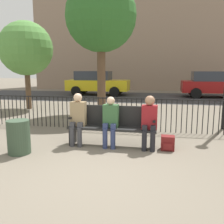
# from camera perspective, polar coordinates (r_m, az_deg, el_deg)

# --- Properties ---
(ground_plane) EXTENTS (80.00, 80.00, 0.00)m
(ground_plane) POSITION_cam_1_polar(r_m,az_deg,el_deg) (4.35, -4.39, -14.15)
(ground_plane) COLOR #706656
(park_bench) EXTENTS (2.03, 0.45, 0.92)m
(park_bench) POSITION_cam_1_polar(r_m,az_deg,el_deg) (5.80, 0.16, -2.77)
(park_bench) COLOR black
(park_bench) RESTS_ON ground
(seated_person_0) EXTENTS (0.34, 0.39, 1.21)m
(seated_person_0) POSITION_cam_1_polar(r_m,az_deg,el_deg) (5.85, -7.82, -1.01)
(seated_person_0) COLOR #3D3D42
(seated_person_0) RESTS_ON ground
(seated_person_1) EXTENTS (0.34, 0.39, 1.15)m
(seated_person_1) POSITION_cam_1_polar(r_m,az_deg,el_deg) (5.65, -0.35, -1.68)
(seated_person_1) COLOR navy
(seated_person_1) RESTS_ON ground
(seated_person_2) EXTENTS (0.34, 0.39, 1.19)m
(seated_person_2) POSITION_cam_1_polar(r_m,az_deg,el_deg) (5.54, 8.54, -1.67)
(seated_person_2) COLOR black
(seated_person_2) RESTS_ON ground
(backpack) EXTENTS (0.29, 0.28, 0.32)m
(backpack) POSITION_cam_1_polar(r_m,az_deg,el_deg) (5.67, 12.60, -6.94)
(backpack) COLOR maroon
(backpack) RESTS_ON ground
(fence_railing) EXTENTS (9.01, 0.03, 0.95)m
(fence_railing) POSITION_cam_1_polar(r_m,az_deg,el_deg) (7.22, 2.30, 0.19)
(fence_railing) COLOR black
(fence_railing) RESTS_ON ground
(tree_0) EXTENTS (2.72, 2.72, 5.11)m
(tree_0) POSITION_cam_1_polar(r_m,az_deg,el_deg) (10.11, -2.55, 20.91)
(tree_0) COLOR brown
(tree_0) RESTS_ON ground
(tree_1) EXTENTS (2.33, 2.33, 3.81)m
(tree_1) POSITION_cam_1_polar(r_m,az_deg,el_deg) (11.76, -19.09, 13.49)
(tree_1) COLOR brown
(tree_1) RESTS_ON ground
(street_surface) EXTENTS (24.00, 6.00, 0.01)m
(street_surface) POSITION_cam_1_polar(r_m,az_deg,el_deg) (15.96, 7.32, 3.40)
(street_surface) COLOR #333335
(street_surface) RESTS_ON ground
(parked_car_0) EXTENTS (4.20, 1.94, 1.62)m
(parked_car_0) POSITION_cam_1_polar(r_m,az_deg,el_deg) (17.24, -3.49, 6.73)
(parked_car_0) COLOR yellow
(parked_car_0) RESTS_ON ground
(parked_car_1) EXTENTS (4.20, 1.94, 1.62)m
(parked_car_1) POSITION_cam_1_polar(r_m,az_deg,el_deg) (16.89, 22.47, 5.94)
(parked_car_1) COLOR maroon
(parked_car_1) RESTS_ON ground
(building_facade) EXTENTS (20.00, 6.00, 14.29)m
(building_facade) POSITION_cam_1_polar(r_m,az_deg,el_deg) (24.45, 9.16, 22.40)
(building_facade) COLOR gray
(building_facade) RESTS_ON ground
(trash_bin) EXTENTS (0.47, 0.47, 0.71)m
(trash_bin) POSITION_cam_1_polar(r_m,az_deg,el_deg) (5.61, -20.55, -5.37)
(trash_bin) COLOR #384C38
(trash_bin) RESTS_ON ground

